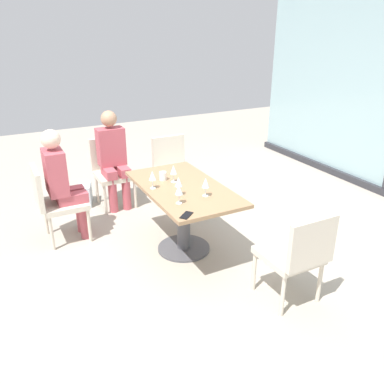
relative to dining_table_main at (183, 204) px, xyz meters
name	(u,v)px	position (x,y,z in m)	size (l,w,h in m)	color
ground_plane	(184,249)	(0.00, 0.00, -0.54)	(12.00, 12.00, 0.00)	#A89E8E
dining_table_main	(183,204)	(0.00, 0.00, 0.00)	(1.39, 0.76, 0.73)	#997551
chair_side_end	(112,168)	(-1.53, -0.30, -0.04)	(0.50, 0.46, 0.87)	beige
chair_front_left	(54,199)	(-0.83, -1.15, -0.04)	(0.46, 0.50, 0.87)	beige
chair_far_left	(173,166)	(-1.23, 0.45, -0.04)	(0.50, 0.46, 0.87)	beige
chair_far_right	(297,253)	(1.23, 0.45, -0.04)	(0.50, 0.46, 0.87)	beige
person_side_end	(113,155)	(-1.42, -0.30, 0.16)	(0.39, 0.34, 1.26)	#B24C56
person_front_left	(62,180)	(-0.83, -1.04, 0.16)	(0.34, 0.39, 1.26)	#B24C56
wine_glass_0	(152,176)	(-0.10, -0.29, 0.32)	(0.07, 0.07, 0.18)	silver
wine_glass_1	(174,170)	(-0.16, -0.03, 0.32)	(0.07, 0.07, 0.18)	silver
wine_glass_2	(179,190)	(0.35, -0.21, 0.32)	(0.07, 0.07, 0.18)	silver
wine_glass_3	(179,182)	(0.17, -0.13, 0.32)	(0.07, 0.07, 0.18)	silver
wine_glass_4	(206,183)	(0.31, 0.08, 0.32)	(0.07, 0.07, 0.18)	silver
coffee_cup	(163,176)	(-0.26, -0.11, 0.24)	(0.08, 0.08, 0.09)	white
cell_phone_on_table	(186,215)	(0.61, -0.27, 0.20)	(0.07, 0.14, 0.01)	black
handbag_0	(85,194)	(-1.65, -0.66, -0.40)	(0.30, 0.16, 0.28)	silver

